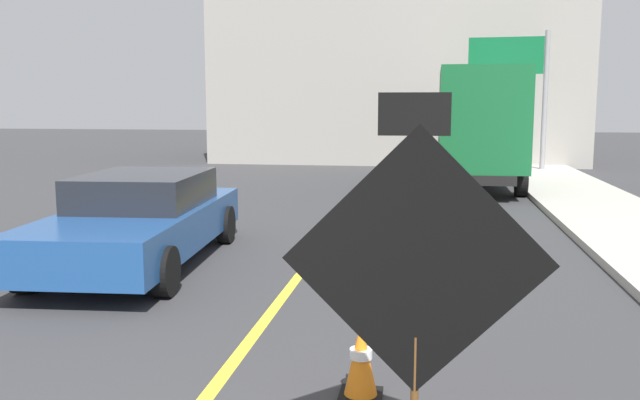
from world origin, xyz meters
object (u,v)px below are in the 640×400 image
arrow_board_trailer (413,193)px  box_truck (477,125)px  traffic_cone_near_sign (361,360)px  highway_guide_sign (523,76)px  traffic_cone_far_lane (412,219)px  pickup_car (141,219)px  roadwork_sign (417,269)px  traffic_cone_mid_lane (398,264)px

arrow_board_trailer → box_truck: 5.79m
box_truck → traffic_cone_near_sign: bearing=-97.3°
highway_guide_sign → traffic_cone_near_sign: 20.36m
traffic_cone_near_sign → traffic_cone_far_lane: bearing=88.0°
box_truck → traffic_cone_far_lane: (-1.68, -8.03, -1.51)m
box_truck → pickup_car: size_ratio=1.47×
roadwork_sign → highway_guide_sign: size_ratio=0.47×
traffic_cone_near_sign → traffic_cone_mid_lane: (0.15, 3.45, 0.00)m
roadwork_sign → arrow_board_trailer: 11.20m
traffic_cone_mid_lane → traffic_cone_near_sign: bearing=-92.5°
box_truck → traffic_cone_mid_lane: size_ratio=11.44×
roadwork_sign → traffic_cone_far_lane: 8.56m
traffic_cone_mid_lane → traffic_cone_far_lane: 3.62m
pickup_car → traffic_cone_far_lane: size_ratio=7.77×
traffic_cone_far_lane → roadwork_sign: bearing=-88.5°
roadwork_sign → pickup_car: 7.15m
box_truck → pickup_car: bearing=-117.9°
box_truck → traffic_cone_mid_lane: box_truck is taller
pickup_car → box_truck: bearing=62.1°
highway_guide_sign → traffic_cone_far_lane: bearing=-105.6°
highway_guide_sign → traffic_cone_near_sign: (-3.78, -19.76, -3.09)m
pickup_car → traffic_cone_far_lane: pickup_car is taller
traffic_cone_mid_lane → pickup_car: bearing=168.4°
traffic_cone_near_sign → traffic_cone_mid_lane: traffic_cone_mid_lane is taller
roadwork_sign → traffic_cone_near_sign: roadwork_sign is taller
roadwork_sign → traffic_cone_mid_lane: bearing=93.7°
roadwork_sign → traffic_cone_near_sign: bearing=108.4°
pickup_car → highway_guide_sign: 17.47m
box_truck → traffic_cone_near_sign: box_truck is taller
arrow_board_trailer → highway_guide_sign: size_ratio=0.54×
highway_guide_sign → arrow_board_trailer: bearing=-109.7°
highway_guide_sign → traffic_cone_near_sign: size_ratio=7.45×
pickup_car → traffic_cone_near_sign: bearing=-48.2°
traffic_cone_far_lane → highway_guide_sign: bearing=74.4°
highway_guide_sign → traffic_cone_near_sign: bearing=-100.8°
arrow_board_trailer → highway_guide_sign: 11.03m
roadwork_sign → highway_guide_sign: (3.31, 21.17, 1.95)m
roadwork_sign → traffic_cone_mid_lane: 5.00m
arrow_board_trailer → traffic_cone_near_sign: bearing=-91.1°
arrow_board_trailer → traffic_cone_near_sign: (-0.20, -9.75, -0.15)m
traffic_cone_far_lane → arrow_board_trailer: bearing=91.0°
arrow_board_trailer → box_truck: box_truck is taller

